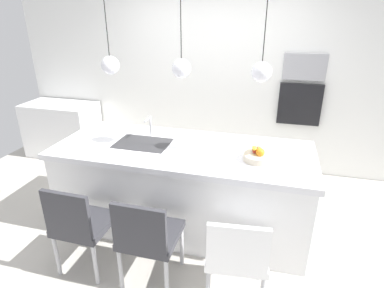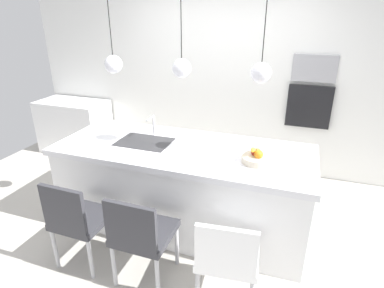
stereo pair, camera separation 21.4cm
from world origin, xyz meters
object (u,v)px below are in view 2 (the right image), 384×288
Objects in this scene: microwave at (314,68)px; oven at (309,106)px; chair_middle at (141,233)px; chair_far at (227,256)px; fruit_bowl at (257,158)px; chair_near at (78,218)px.

microwave reaches higher than oven.
chair_far is (0.73, 0.00, -0.02)m from chair_middle.
microwave reaches higher than fruit_bowl.
chair_near is at bearing -179.81° from chair_far.
oven is at bearing 53.24° from chair_near.
microwave is 2.94m from chair_middle.
oven is at bearing 75.64° from fruit_bowl.
oven is at bearing 78.66° from chair_far.
chair_middle is at bearing 0.03° from chair_near.
chair_near is 1.06× the size of chair_far.
oven reaches higher than chair_middle.
oven reaches higher than fruit_bowl.
oven is at bearing 0.00° from microwave.
chair_near is (-1.84, -2.47, -1.02)m from microwave.
microwave reaches higher than chair_near.
chair_near is at bearing -150.73° from fruit_bowl.
microwave is at bearing 75.64° from fruit_bowl.
fruit_bowl reaches higher than chair_middle.
oven reaches higher than chair_far.
microwave is at bearing 0.00° from oven.
fruit_bowl is 0.34× the size of chair_far.
chair_middle is (0.62, 0.00, 0.00)m from chair_near.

